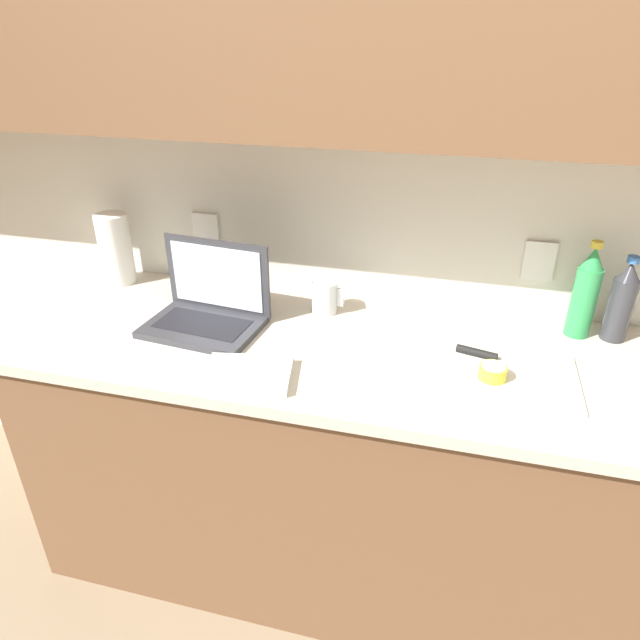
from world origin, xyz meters
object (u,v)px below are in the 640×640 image
at_px(cutting_board, 496,373).
at_px(bottle_green_soda, 621,302).
at_px(laptop, 209,306).
at_px(bottle_oil_tall, 585,293).
at_px(knife, 488,356).
at_px(paper_towel_roll, 116,249).
at_px(lemon_half_cut, 493,372).
at_px(measuring_cup, 325,297).

bearing_deg(cutting_board, bottle_green_soda, 40.51).
bearing_deg(cutting_board, laptop, 175.01).
bearing_deg(bottle_oil_tall, knife, -138.99).
bearing_deg(bottle_green_soda, paper_towel_roll, -179.96).
relative_size(laptop, cutting_board, 0.87).
height_order(laptop, knife, laptop).
height_order(laptop, lemon_half_cut, laptop).
distance_m(bottle_green_soda, paper_towel_roll, 1.59).
xyz_separation_m(cutting_board, paper_towel_roll, (-1.26, 0.28, 0.12)).
bearing_deg(bottle_green_soda, bottle_oil_tall, 180.00).
bearing_deg(lemon_half_cut, cutting_board, 71.56).
bearing_deg(cutting_board, knife, 109.52).
distance_m(cutting_board, measuring_cup, 0.57).
bearing_deg(bottle_green_soda, lemon_half_cut, -137.38).
relative_size(laptop, measuring_cup, 3.48).
height_order(bottle_green_soda, paper_towel_roll, bottle_green_soda).
height_order(laptop, cutting_board, laptop).
xyz_separation_m(cutting_board, bottle_green_soda, (0.33, 0.28, 0.11)).
height_order(lemon_half_cut, measuring_cup, measuring_cup).
distance_m(laptop, paper_towel_roll, 0.48).
distance_m(laptop, bottle_green_soda, 1.18).
distance_m(measuring_cup, paper_towel_roll, 0.75).
xyz_separation_m(bottle_green_soda, bottle_oil_tall, (-0.10, 0.00, 0.02)).
distance_m(laptop, cutting_board, 0.84).
distance_m(lemon_half_cut, bottle_oil_tall, 0.41).
xyz_separation_m(cutting_board, bottle_oil_tall, (0.23, 0.28, 0.13)).
xyz_separation_m(laptop, bottle_oil_tall, (1.06, 0.21, 0.07)).
height_order(bottle_green_soda, measuring_cup, bottle_green_soda).
bearing_deg(paper_towel_roll, cutting_board, -12.46).
relative_size(cutting_board, paper_towel_roll, 1.70).
distance_m(bottle_oil_tall, measuring_cup, 0.75).
height_order(laptop, bottle_oil_tall, bottle_oil_tall).
bearing_deg(measuring_cup, bottle_green_soda, 3.09).
xyz_separation_m(bottle_green_soda, measuring_cup, (-0.84, -0.05, -0.06)).
bearing_deg(lemon_half_cut, bottle_green_soda, 42.62).
height_order(laptop, paper_towel_roll, laptop).
bearing_deg(measuring_cup, knife, -19.30).
xyz_separation_m(laptop, bottle_green_soda, (1.16, 0.21, 0.06)).
xyz_separation_m(measuring_cup, paper_towel_roll, (-0.74, 0.04, 0.07)).
relative_size(knife, paper_towel_roll, 1.06).
relative_size(knife, bottle_oil_tall, 0.89).
height_order(measuring_cup, paper_towel_roll, paper_towel_roll).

